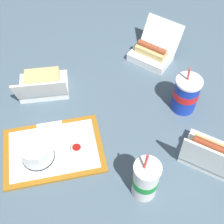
# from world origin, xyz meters

# --- Properties ---
(ground_plane) EXTENTS (3.20, 3.20, 0.00)m
(ground_plane) POSITION_xyz_m (0.00, 0.00, 0.00)
(ground_plane) COLOR #4C6070
(food_tray) EXTENTS (0.40, 0.30, 0.01)m
(food_tray) POSITION_xyz_m (0.22, 0.11, 0.01)
(food_tray) COLOR #A56619
(food_tray) RESTS_ON ground_plane
(cake_container) EXTENTS (0.12, 0.12, 0.08)m
(cake_container) POSITION_xyz_m (0.28, 0.12, 0.05)
(cake_container) COLOR black
(cake_container) RESTS_ON food_tray
(ketchup_cup) EXTENTS (0.04, 0.04, 0.02)m
(ketchup_cup) POSITION_xyz_m (0.14, 0.14, 0.03)
(ketchup_cup) COLOR white
(ketchup_cup) RESTS_ON food_tray
(napkin_stack) EXTENTS (0.11, 0.11, 0.00)m
(napkin_stack) POSITION_xyz_m (0.22, 0.03, 0.02)
(napkin_stack) COLOR white
(napkin_stack) RESTS_ON food_tray
(plastic_fork) EXTENTS (0.11, 0.02, 0.00)m
(plastic_fork) POSITION_xyz_m (0.19, 0.20, 0.02)
(plastic_fork) COLOR white
(plastic_fork) RESTS_ON food_tray
(clamshell_hotdog_front) EXTENTS (0.27, 0.27, 0.16)m
(clamshell_hotdog_front) POSITION_xyz_m (-0.33, -0.25, 0.04)
(clamshell_hotdog_front) COLOR white
(clamshell_hotdog_front) RESTS_ON ground_plane
(clamshell_sandwich_left) EXTENTS (0.24, 0.24, 0.17)m
(clamshell_sandwich_left) POSITION_xyz_m (0.20, -0.20, 0.04)
(clamshell_sandwich_left) COLOR white
(clamshell_sandwich_left) RESTS_ON ground_plane
(clamshell_hotdog_corner) EXTENTS (0.24, 0.24, 0.18)m
(clamshell_hotdog_corner) POSITION_xyz_m (-0.31, 0.32, 0.04)
(clamshell_hotdog_corner) COLOR white
(clamshell_hotdog_corner) RESTS_ON ground_plane
(soda_cup_front) EXTENTS (0.11, 0.11, 0.22)m
(soda_cup_front) POSITION_xyz_m (-0.34, 0.07, 0.08)
(soda_cup_front) COLOR #1938B7
(soda_cup_front) RESTS_ON ground_plane
(soda_cup_back) EXTENTS (0.09, 0.09, 0.23)m
(soda_cup_back) POSITION_xyz_m (-0.04, 0.36, 0.09)
(soda_cup_back) COLOR white
(soda_cup_back) RESTS_ON ground_plane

